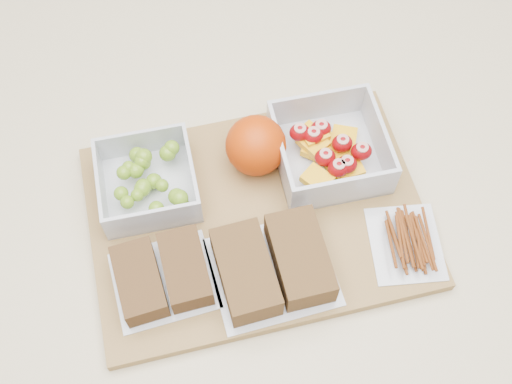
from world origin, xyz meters
The scene contains 9 objects.
ground centered at (0.00, 0.00, 0.00)m, with size 4.00×4.00×0.00m, color gray.
counter centered at (0.00, 0.00, 0.45)m, with size 1.20×0.90×0.90m, color beige.
cutting_board centered at (-0.01, -0.02, 0.91)m, with size 0.42×0.30×0.02m, color olive.
grape_container centered at (-0.14, 0.05, 0.94)m, with size 0.12×0.12×0.05m.
fruit_container centered at (0.10, 0.04, 0.94)m, with size 0.14×0.14×0.06m.
orange centered at (0.01, 0.06, 0.96)m, with size 0.08×0.08×0.08m, color #C73904.
sandwich_bag_left centered at (-0.14, -0.08, 0.93)m, with size 0.13×0.11×0.04m.
sandwich_bag_center centered at (-0.01, -0.10, 0.94)m, with size 0.15×0.14×0.04m.
pretzel_bag centered at (0.16, -0.10, 0.93)m, with size 0.10×0.11×0.02m.
Camera 1 is at (-0.09, -0.37, 1.64)m, focal length 45.00 mm.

